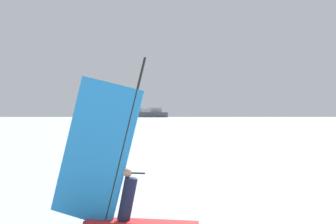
% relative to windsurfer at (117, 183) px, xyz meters
% --- Properties ---
extents(ground_plane, '(4000.00, 4000.00, 0.00)m').
position_rel_windsurfer_xyz_m(ground_plane, '(4.07, 0.90, -1.05)').
color(ground_plane, '#9EA8B2').
extents(windsurfer, '(3.63, 1.68, 4.24)m').
position_rel_windsurfer_xyz_m(windsurfer, '(0.00, 0.00, 0.00)').
color(windsurfer, red).
rests_on(windsurfer, ground_plane).
extents(cargo_ship, '(76.51, 188.53, 37.93)m').
position_rel_windsurfer_xyz_m(cargo_ship, '(106.01, 827.59, 6.19)').
color(cargo_ship, '#3F444C').
rests_on(cargo_ship, ground_plane).
extents(distant_headland, '(989.21, 430.37, 54.81)m').
position_rel_windsurfer_xyz_m(distant_headland, '(117.21, 1683.70, 26.35)').
color(distant_headland, '#756B56').
rests_on(distant_headland, ground_plane).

